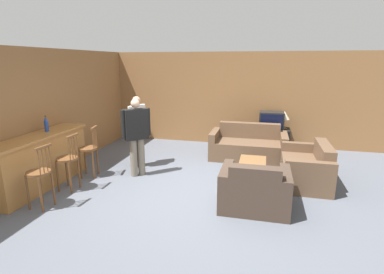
% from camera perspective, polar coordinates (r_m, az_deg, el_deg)
% --- Properties ---
extents(ground_plane, '(24.00, 24.00, 0.00)m').
position_cam_1_polar(ground_plane, '(5.55, -0.49, -10.67)').
color(ground_plane, '#565B66').
extents(wall_back, '(9.40, 0.08, 2.60)m').
position_cam_1_polar(wall_back, '(8.67, 5.45, 7.28)').
color(wall_back, olive).
rests_on(wall_back, ground_plane).
extents(wall_left, '(0.08, 8.64, 2.60)m').
position_cam_1_polar(wall_left, '(7.65, -21.36, 5.47)').
color(wall_left, olive).
rests_on(wall_left, ground_plane).
extents(bar_counter, '(0.55, 2.22, 1.02)m').
position_cam_1_polar(bar_counter, '(6.33, -26.82, -4.09)').
color(bar_counter, '#A87038').
rests_on(bar_counter, ground_plane).
extents(bar_chair_near, '(0.40, 0.40, 1.06)m').
position_cam_1_polar(bar_chair_near, '(5.43, -27.03, -6.70)').
color(bar_chair_near, brown).
rests_on(bar_chair_near, ground_plane).
extents(bar_chair_mid, '(0.38, 0.38, 1.06)m').
position_cam_1_polar(bar_chair_mid, '(5.96, -22.56, -4.45)').
color(bar_chair_mid, brown).
rests_on(bar_chair_mid, ground_plane).
extents(bar_chair_far, '(0.45, 0.45, 1.06)m').
position_cam_1_polar(bar_chair_far, '(6.50, -19.03, -2.63)').
color(bar_chair_far, brown).
rests_on(bar_chair_far, ground_plane).
extents(couch_far, '(1.82, 0.93, 0.83)m').
position_cam_1_polar(couch_far, '(7.50, 10.64, -1.77)').
color(couch_far, brown).
rests_on(couch_far, ground_plane).
extents(armchair_near, '(1.10, 0.89, 0.81)m').
position_cam_1_polar(armchair_near, '(5.02, 11.81, -9.98)').
color(armchair_near, '#423328').
rests_on(armchair_near, ground_plane).
extents(loveseat_right, '(0.86, 1.42, 0.80)m').
position_cam_1_polar(loveseat_right, '(6.32, 21.07, -5.57)').
color(loveseat_right, brown).
rests_on(loveseat_right, ground_plane).
extents(coffee_table, '(0.53, 0.97, 0.36)m').
position_cam_1_polar(coffee_table, '(6.18, 11.42, -5.23)').
color(coffee_table, brown).
rests_on(coffee_table, ground_plane).
extents(tv_unit, '(0.96, 0.55, 0.60)m').
position_cam_1_polar(tv_unit, '(8.36, 14.67, -0.37)').
color(tv_unit, black).
rests_on(tv_unit, ground_plane).
extents(tv, '(0.63, 0.46, 0.45)m').
position_cam_1_polar(tv, '(8.25, 14.90, 3.13)').
color(tv, black).
rests_on(tv, tv_unit).
extents(bottle, '(0.08, 0.08, 0.31)m').
position_cam_1_polar(bottle, '(6.42, -26.02, 2.20)').
color(bottle, '#234293').
rests_on(bottle, bar_counter).
extents(table_lamp, '(0.27, 0.27, 0.47)m').
position_cam_1_polar(table_lamp, '(8.24, 17.22, 3.86)').
color(table_lamp, brown).
rests_on(table_lamp, tv_unit).
extents(person_by_window, '(0.26, 0.53, 1.59)m').
position_cam_1_polar(person_by_window, '(6.80, -10.32, 1.81)').
color(person_by_window, black).
rests_on(person_by_window, ground_plane).
extents(person_by_counter, '(0.47, 0.46, 1.61)m').
position_cam_1_polar(person_by_counter, '(6.22, -10.53, 0.63)').
color(person_by_counter, '#756B5B').
rests_on(person_by_counter, ground_plane).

